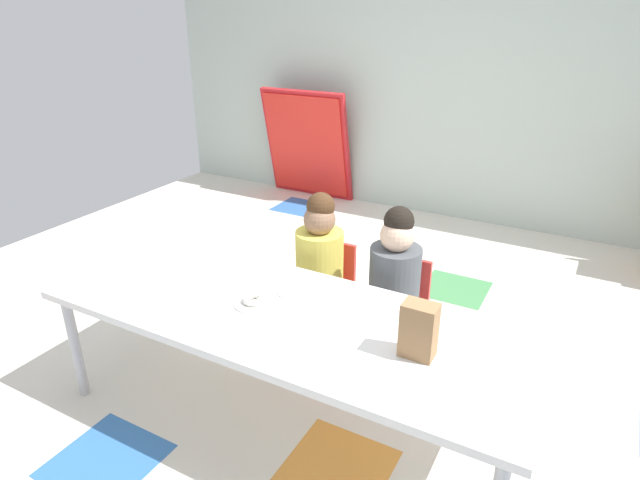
{
  "coord_description": "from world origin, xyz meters",
  "views": [
    {
      "loc": [
        1.21,
        -2.44,
        1.81
      ],
      "look_at": [
        0.15,
        -0.5,
        0.85
      ],
      "focal_mm": 30.17,
      "sensor_mm": 36.0,
      "label": 1
    }
  ],
  "objects_px": {
    "seated_child_middle_seat": "(395,275)",
    "folded_activity_table": "(307,145)",
    "donut_powdered_on_plate": "(254,299)",
    "paper_bag_brown": "(419,330)",
    "craft_table": "(284,320)",
    "paper_plate_center_table": "(297,291)",
    "paper_plate_near_edge": "(254,303)",
    "seated_child_near_camera": "(320,258)"
  },
  "relations": [
    {
      "from": "seated_child_middle_seat",
      "to": "folded_activity_table",
      "type": "relative_size",
      "value": 0.84
    },
    {
      "from": "donut_powdered_on_plate",
      "to": "paper_bag_brown",
      "type": "bearing_deg",
      "value": -1.11
    },
    {
      "from": "craft_table",
      "to": "paper_plate_center_table",
      "type": "distance_m",
      "value": 0.19
    },
    {
      "from": "paper_bag_brown",
      "to": "paper_plate_near_edge",
      "type": "xyz_separation_m",
      "value": [
        -0.76,
        0.01,
        -0.11
      ]
    },
    {
      "from": "seated_child_middle_seat",
      "to": "folded_activity_table",
      "type": "distance_m",
      "value": 2.88
    },
    {
      "from": "paper_plate_center_table",
      "to": "paper_bag_brown",
      "type": "bearing_deg",
      "value": -17.09
    },
    {
      "from": "folded_activity_table",
      "to": "donut_powdered_on_plate",
      "type": "bearing_deg",
      "value": -64.2
    },
    {
      "from": "seated_child_near_camera",
      "to": "folded_activity_table",
      "type": "height_order",
      "value": "folded_activity_table"
    },
    {
      "from": "seated_child_near_camera",
      "to": "seated_child_middle_seat",
      "type": "relative_size",
      "value": 1.0
    },
    {
      "from": "folded_activity_table",
      "to": "paper_plate_near_edge",
      "type": "distance_m",
      "value": 3.19
    },
    {
      "from": "seated_child_middle_seat",
      "to": "donut_powdered_on_plate",
      "type": "height_order",
      "value": "seated_child_middle_seat"
    },
    {
      "from": "craft_table",
      "to": "paper_plate_near_edge",
      "type": "xyz_separation_m",
      "value": [
        -0.15,
        -0.01,
        0.05
      ]
    },
    {
      "from": "paper_plate_near_edge",
      "to": "seated_child_middle_seat",
      "type": "bearing_deg",
      "value": 56.25
    },
    {
      "from": "paper_plate_center_table",
      "to": "seated_child_near_camera",
      "type": "bearing_deg",
      "value": 105.12
    },
    {
      "from": "folded_activity_table",
      "to": "paper_plate_near_edge",
      "type": "height_order",
      "value": "folded_activity_table"
    },
    {
      "from": "seated_child_middle_seat",
      "to": "paper_plate_near_edge",
      "type": "relative_size",
      "value": 5.1
    },
    {
      "from": "seated_child_middle_seat",
      "to": "donut_powdered_on_plate",
      "type": "bearing_deg",
      "value": -123.75
    },
    {
      "from": "folded_activity_table",
      "to": "paper_plate_center_table",
      "type": "bearing_deg",
      "value": -60.85
    },
    {
      "from": "craft_table",
      "to": "seated_child_middle_seat",
      "type": "height_order",
      "value": "seated_child_middle_seat"
    },
    {
      "from": "craft_table",
      "to": "folded_activity_table",
      "type": "relative_size",
      "value": 2.0
    },
    {
      "from": "paper_bag_brown",
      "to": "seated_child_middle_seat",
      "type": "bearing_deg",
      "value": 117.55
    },
    {
      "from": "folded_activity_table",
      "to": "paper_bag_brown",
      "type": "height_order",
      "value": "folded_activity_table"
    },
    {
      "from": "folded_activity_table",
      "to": "paper_plate_center_table",
      "type": "relative_size",
      "value": 6.04
    },
    {
      "from": "seated_child_near_camera",
      "to": "paper_bag_brown",
      "type": "bearing_deg",
      "value": -40.01
    },
    {
      "from": "seated_child_middle_seat",
      "to": "paper_plate_near_edge",
      "type": "bearing_deg",
      "value": -123.75
    },
    {
      "from": "craft_table",
      "to": "paper_plate_near_edge",
      "type": "height_order",
      "value": "paper_plate_near_edge"
    },
    {
      "from": "paper_plate_near_edge",
      "to": "paper_plate_center_table",
      "type": "distance_m",
      "value": 0.22
    },
    {
      "from": "seated_child_near_camera",
      "to": "paper_plate_center_table",
      "type": "distance_m",
      "value": 0.47
    },
    {
      "from": "paper_plate_near_edge",
      "to": "donut_powdered_on_plate",
      "type": "relative_size",
      "value": 1.78
    },
    {
      "from": "paper_plate_near_edge",
      "to": "craft_table",
      "type": "bearing_deg",
      "value": 3.69
    },
    {
      "from": "folded_activity_table",
      "to": "paper_plate_center_table",
      "type": "distance_m",
      "value": 3.08
    },
    {
      "from": "seated_child_near_camera",
      "to": "folded_activity_table",
      "type": "xyz_separation_m",
      "value": [
        -1.38,
        2.24,
        -0.02
      ]
    },
    {
      "from": "craft_table",
      "to": "paper_plate_near_edge",
      "type": "relative_size",
      "value": 12.06
    },
    {
      "from": "seated_child_middle_seat",
      "to": "folded_activity_table",
      "type": "height_order",
      "value": "folded_activity_table"
    },
    {
      "from": "donut_powdered_on_plate",
      "to": "seated_child_near_camera",
      "type": "bearing_deg",
      "value": 90.98
    },
    {
      "from": "seated_child_middle_seat",
      "to": "paper_plate_near_edge",
      "type": "xyz_separation_m",
      "value": [
        -0.42,
        -0.63,
        0.05
      ]
    },
    {
      "from": "craft_table",
      "to": "seated_child_middle_seat",
      "type": "xyz_separation_m",
      "value": [
        0.27,
        0.62,
        0.0
      ]
    },
    {
      "from": "paper_plate_near_edge",
      "to": "paper_plate_center_table",
      "type": "relative_size",
      "value": 1.0
    },
    {
      "from": "craft_table",
      "to": "donut_powdered_on_plate",
      "type": "height_order",
      "value": "donut_powdered_on_plate"
    },
    {
      "from": "seated_child_near_camera",
      "to": "paper_plate_center_table",
      "type": "relative_size",
      "value": 5.1
    },
    {
      "from": "paper_bag_brown",
      "to": "paper_plate_near_edge",
      "type": "bearing_deg",
      "value": 178.89
    },
    {
      "from": "folded_activity_table",
      "to": "paper_bag_brown",
      "type": "distance_m",
      "value": 3.6
    }
  ]
}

